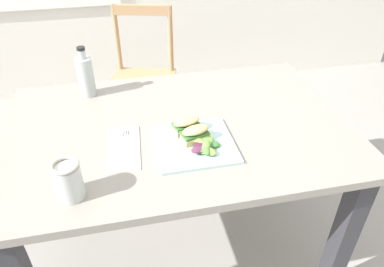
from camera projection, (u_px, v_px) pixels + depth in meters
dining_table at (178, 152)px, 1.41m from camera, size 1.27×0.84×0.74m
chair_wooden_far at (143, 79)px, 2.28m from camera, size 0.49×0.49×0.87m
plate_lunch at (194, 144)px, 1.23m from camera, size 0.27×0.27×0.01m
sandwich_half_front at (195, 134)px, 1.23m from camera, size 0.11×0.08×0.06m
sandwich_half_back at (187, 125)px, 1.27m from camera, size 0.11×0.08×0.06m
salad_mixed_greens at (204, 145)px, 1.20m from camera, size 0.11×0.12×0.03m
napkin_folded at (124, 148)px, 1.22m from camera, size 0.12×0.25×0.00m
fork_on_napkin at (125, 144)px, 1.23m from camera, size 0.05×0.19×0.00m
bottle_cold_brew at (86, 78)px, 1.48m from camera, size 0.07×0.07×0.21m
mason_jar_iced_tea at (69, 182)px, 1.01m from camera, size 0.08×0.08×0.12m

